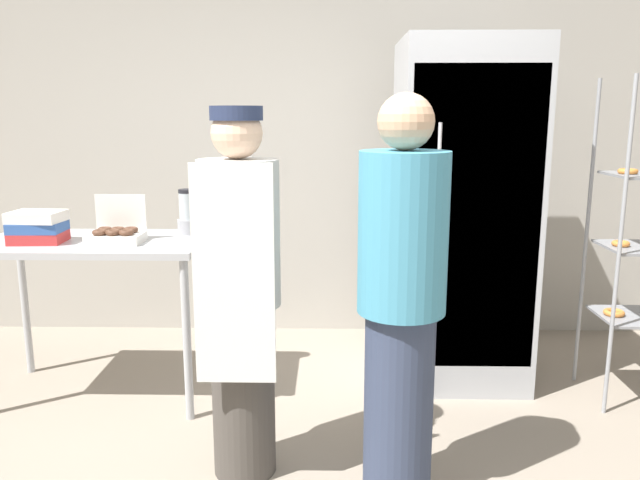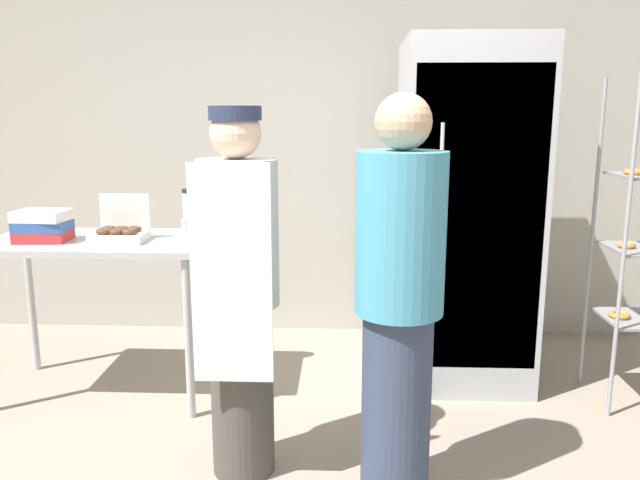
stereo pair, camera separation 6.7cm
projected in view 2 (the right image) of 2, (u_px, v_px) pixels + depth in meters
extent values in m
cube|color=#ADA89E|center=(326.00, 131.00, 4.45)|extent=(6.40, 0.12, 2.92)
cube|color=#ADAFB5|center=(465.00, 215.00, 3.67)|extent=(0.76, 0.75, 2.00)
cube|color=#93959B|center=(478.00, 222.00, 3.31)|extent=(0.70, 0.02, 1.64)
cylinder|color=silver|center=(439.00, 217.00, 3.29)|extent=(0.02, 0.02, 0.98)
cylinder|color=#93969B|center=(624.00, 254.00, 3.16)|extent=(0.02, 0.02, 1.78)
cylinder|color=#93969B|center=(592.00, 238.00, 3.57)|extent=(0.02, 0.02, 1.78)
torus|color=orange|center=(619.00, 315.00, 3.44)|extent=(0.11, 0.11, 0.03)
torus|color=orange|center=(626.00, 245.00, 3.36)|extent=(0.09, 0.09, 0.03)
torus|color=orange|center=(634.00, 172.00, 3.28)|extent=(0.10, 0.10, 0.03)
cube|color=#ADAFB5|center=(97.00, 242.00, 3.46)|extent=(1.21, 0.67, 0.04)
cylinder|color=#ADAFB5|center=(189.00, 340.00, 3.24)|extent=(0.04, 0.04, 0.87)
cylinder|color=#ADAFB5|center=(31.00, 303.00, 3.86)|extent=(0.04, 0.04, 0.87)
cylinder|color=#ADAFB5|center=(213.00, 305.00, 3.81)|extent=(0.04, 0.04, 0.87)
cube|color=silver|center=(119.00, 237.00, 3.37)|extent=(0.28, 0.20, 0.05)
cube|color=silver|center=(125.00, 212.00, 3.44)|extent=(0.28, 0.01, 0.20)
torus|color=#513323|center=(103.00, 231.00, 3.33)|extent=(0.08, 0.08, 0.03)
torus|color=#513323|center=(116.00, 232.00, 3.32)|extent=(0.08, 0.08, 0.03)
torus|color=#513323|center=(130.00, 232.00, 3.32)|extent=(0.08, 0.08, 0.03)
torus|color=#513323|center=(109.00, 229.00, 3.40)|extent=(0.08, 0.08, 0.03)
torus|color=#513323|center=(121.00, 229.00, 3.40)|extent=(0.08, 0.08, 0.03)
torus|color=#513323|center=(134.00, 229.00, 3.39)|extent=(0.08, 0.08, 0.03)
cylinder|color=#99999E|center=(192.00, 226.00, 3.61)|extent=(0.12, 0.12, 0.08)
cylinder|color=#B2BCC1|center=(191.00, 206.00, 3.59)|extent=(0.09, 0.09, 0.15)
cylinder|color=black|center=(190.00, 191.00, 3.57)|extent=(0.10, 0.10, 0.02)
cube|color=#B72D2D|center=(44.00, 236.00, 3.39)|extent=(0.28, 0.22, 0.06)
cube|color=#2D5193|center=(43.00, 226.00, 3.38)|extent=(0.27, 0.21, 0.06)
cube|color=silver|center=(42.00, 215.00, 3.37)|extent=(0.28, 0.22, 0.06)
cylinder|color=#47423D|center=(242.00, 388.00, 2.76)|extent=(0.28, 0.28, 0.78)
cylinder|color=beige|center=(238.00, 233.00, 2.62)|extent=(0.34, 0.34, 0.62)
sphere|color=beige|center=(236.00, 133.00, 2.54)|extent=(0.21, 0.21, 0.21)
cube|color=white|center=(231.00, 276.00, 2.47)|extent=(0.33, 0.02, 0.89)
cylinder|color=#232D4C|center=(235.00, 113.00, 2.52)|extent=(0.22, 0.22, 0.06)
cylinder|color=#333D56|center=(396.00, 405.00, 2.57)|extent=(0.29, 0.29, 0.81)
cylinder|color=teal|center=(401.00, 233.00, 2.43)|extent=(0.35, 0.35, 0.64)
sphere|color=tan|center=(404.00, 122.00, 2.34)|extent=(0.22, 0.22, 0.22)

